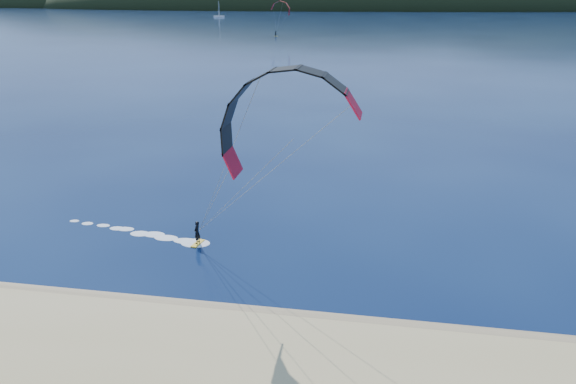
{
  "coord_description": "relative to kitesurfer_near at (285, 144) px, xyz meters",
  "views": [
    {
      "loc": [
        7.48,
        -18.26,
        15.41
      ],
      "look_at": [
        2.61,
        10.0,
        5.0
      ],
      "focal_mm": 33.73,
      "sensor_mm": 36.0,
      "label": 1
    }
  ],
  "objects": [
    {
      "name": "ground",
      "position": [
        -2.87,
        -7.52,
        -8.44
      ],
      "size": [
        1800.0,
        1800.0,
        0.0
      ],
      "primitive_type": "plane",
      "color": "#071335",
      "rests_on": "ground"
    },
    {
      "name": "kitesurfer_far",
      "position": [
        -36.14,
        193.45,
        1.39
      ],
      "size": [
        8.05,
        8.31,
        12.73
      ],
      "color": "yellow",
      "rests_on": "ground"
    },
    {
      "name": "wet_sand",
      "position": [
        -2.87,
        -3.02,
        -8.39
      ],
      "size": [
        220.0,
        2.5,
        0.1
      ],
      "color": "olive",
      "rests_on": "ground"
    },
    {
      "name": "sailboat",
      "position": [
        -122.28,
        397.19,
        -7.55
      ],
      "size": [
        8.67,
        5.4,
        12.07
      ],
      "color": "white",
      "rests_on": "ground"
    },
    {
      "name": "kitesurfer_near",
      "position": [
        0.0,
        0.0,
        0.0
      ],
      "size": [
        21.88,
        8.27,
        13.0
      ],
      "color": "yellow",
      "rests_on": "ground"
    },
    {
      "name": "headland",
      "position": [
        -2.24,
        737.77,
        -8.44
      ],
      "size": [
        1200.0,
        310.0,
        140.0
      ],
      "color": "black",
      "rests_on": "ground"
    }
  ]
}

